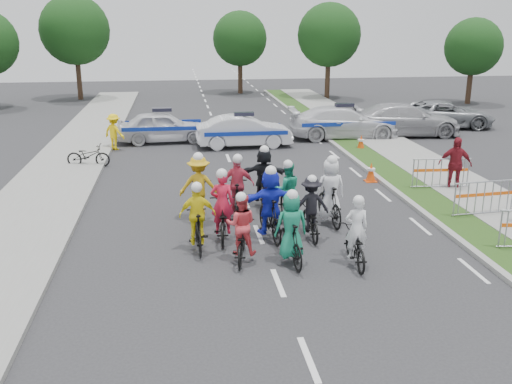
{
  "coord_description": "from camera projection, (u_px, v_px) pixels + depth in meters",
  "views": [
    {
      "loc": [
        -2.07,
        -11.31,
        5.58
      ],
      "look_at": [
        -0.03,
        3.36,
        1.1
      ],
      "focal_mm": 40.0,
      "sensor_mm": 36.0,
      "label": 1
    }
  ],
  "objects": [
    {
      "name": "ground",
      "position": [
        278.0,
        283.0,
        12.61
      ],
      "size": [
        90.0,
        90.0,
        0.0
      ],
      "primitive_type": "plane",
      "color": "#28282B",
      "rests_on": "ground"
    },
    {
      "name": "curb_right",
      "position": [
        409.0,
        202.0,
        18.0
      ],
      "size": [
        0.2,
        60.0,
        0.12
      ],
      "primitive_type": "cube",
      "color": "gray",
      "rests_on": "ground"
    },
    {
      "name": "grass_strip",
      "position": [
        430.0,
        201.0,
        18.1
      ],
      "size": [
        1.2,
        60.0,
        0.11
      ],
      "primitive_type": "cube",
      "color": "#224014",
      "rests_on": "ground"
    },
    {
      "name": "sidewalk_right",
      "position": [
        483.0,
        199.0,
        18.33
      ],
      "size": [
        2.4,
        60.0,
        0.13
      ],
      "primitive_type": "cube",
      "color": "gray",
      "rests_on": "ground"
    },
    {
      "name": "sidewalk_left",
      "position": [
        27.0,
        219.0,
        16.47
      ],
      "size": [
        3.0,
        60.0,
        0.13
      ],
      "primitive_type": "cube",
      "color": "gray",
      "rests_on": "ground"
    },
    {
      "name": "rider_0",
      "position": [
        355.0,
        241.0,
        13.41
      ],
      "size": [
        0.69,
        1.74,
        1.74
      ],
      "rotation": [
        0.0,
        0.0,
        3.09
      ],
      "color": "black",
      "rests_on": "ground"
    },
    {
      "name": "rider_1",
      "position": [
        291.0,
        235.0,
        13.43
      ],
      "size": [
        0.83,
        1.81,
        1.86
      ],
      "rotation": [
        0.0,
        0.0,
        3.25
      ],
      "color": "black",
      "rests_on": "ground"
    },
    {
      "name": "rider_2",
      "position": [
        241.0,
        235.0,
        13.63
      ],
      "size": [
        0.89,
        1.79,
        1.74
      ],
      "rotation": [
        0.0,
        0.0,
        2.96
      ],
      "color": "black",
      "rests_on": "ground"
    },
    {
      "name": "rider_3",
      "position": [
        198.0,
        224.0,
        14.22
      ],
      "size": [
        0.92,
        1.74,
        1.81
      ],
      "rotation": [
        0.0,
        0.0,
        3.18
      ],
      "color": "black",
      "rests_on": "ground"
    },
    {
      "name": "rider_4",
      "position": [
        310.0,
        213.0,
        15.08
      ],
      "size": [
        0.97,
        1.71,
        1.74
      ],
      "rotation": [
        0.0,
        0.0,
        3.14
      ],
      "color": "black",
      "rests_on": "ground"
    },
    {
      "name": "rider_5",
      "position": [
        270.0,
        208.0,
        14.95
      ],
      "size": [
        1.65,
        1.97,
        2.01
      ],
      "rotation": [
        0.0,
        0.0,
        3.27
      ],
      "color": "black",
      "rests_on": "ground"
    },
    {
      "name": "rider_6",
      "position": [
        222.0,
        216.0,
        14.97
      ],
      "size": [
        0.84,
        1.96,
        1.95
      ],
      "rotation": [
        0.0,
        0.0,
        3.05
      ],
      "color": "black",
      "rests_on": "ground"
    },
    {
      "name": "rider_7",
      "position": [
        330.0,
        197.0,
        16.09
      ],
      "size": [
        0.88,
        1.95,
        2.01
      ],
      "rotation": [
        0.0,
        0.0,
        3.22
      ],
      "color": "black",
      "rests_on": "ground"
    },
    {
      "name": "rider_8",
      "position": [
        287.0,
        198.0,
        16.29
      ],
      "size": [
        0.77,
        1.81,
        1.84
      ],
      "rotation": [
        0.0,
        0.0,
        3.15
      ],
      "color": "black",
      "rests_on": "ground"
    },
    {
      "name": "rider_9",
      "position": [
        238.0,
        193.0,
        16.63
      ],
      "size": [
        1.02,
        1.89,
        1.92
      ],
      "rotation": [
        0.0,
        0.0,
        2.99
      ],
      "color": "black",
      "rests_on": "ground"
    },
    {
      "name": "rider_10",
      "position": [
        199.0,
        194.0,
        16.35
      ],
      "size": [
        1.17,
        2.04,
        2.03
      ],
      "rotation": [
        0.0,
        0.0,
        3.07
      ],
      "color": "black",
      "rests_on": "ground"
    },
    {
      "name": "rider_11",
      "position": [
        264.0,
        180.0,
        17.65
      ],
      "size": [
        1.61,
        1.91,
        1.94
      ],
      "rotation": [
        0.0,
        0.0,
        2.94
      ],
      "color": "black",
      "rests_on": "ground"
    },
    {
      "name": "police_car_0",
      "position": [
        163.0,
        127.0,
        26.95
      ],
      "size": [
        4.4,
        1.97,
        1.47
      ],
      "primitive_type": "imported",
      "rotation": [
        0.0,
        0.0,
        1.63
      ],
      "color": "silver",
      "rests_on": "ground"
    },
    {
      "name": "police_car_1",
      "position": [
        244.0,
        131.0,
        25.96
      ],
      "size": [
        4.38,
        1.64,
        1.43
      ],
      "primitive_type": "imported",
      "rotation": [
        0.0,
        0.0,
        1.6
      ],
      "color": "silver",
      "rests_on": "ground"
    },
    {
      "name": "police_car_2",
      "position": [
        344.0,
        122.0,
        27.84
      ],
      "size": [
        5.47,
        2.48,
        1.55
      ],
      "primitive_type": "imported",
      "rotation": [
        0.0,
        0.0,
        1.51
      ],
      "color": "silver",
      "rests_on": "ground"
    },
    {
      "name": "civilian_sedan",
      "position": [
        405.0,
        120.0,
        28.46
      ],
      "size": [
        5.63,
        2.57,
        1.6
      ],
      "primitive_type": "imported",
      "rotation": [
        0.0,
        0.0,
        1.51
      ],
      "color": "#A5A5A9",
      "rests_on": "ground"
    },
    {
      "name": "civilian_suv",
      "position": [
        445.0,
        114.0,
        30.73
      ],
      "size": [
        5.44,
        3.27,
        1.42
      ],
      "primitive_type": "imported",
      "rotation": [
        0.0,
        0.0,
        1.38
      ],
      "color": "gray",
      "rests_on": "ground"
    },
    {
      "name": "spectator_2",
      "position": [
        455.0,
        164.0,
        19.14
      ],
      "size": [
        1.17,
        0.77,
        1.86
      ],
      "primitive_type": "imported",
      "rotation": [
        0.0,
        0.0,
        -0.32
      ],
      "color": "maroon",
      "rests_on": "ground"
    },
    {
      "name": "marshal_hiviz",
      "position": [
        114.0,
        132.0,
        25.34
      ],
      "size": [
        1.19,
        1.1,
        1.61
      ],
      "primitive_type": "imported",
      "rotation": [
        0.0,
        0.0,
        2.51
      ],
      "color": "yellow",
      "rests_on": "ground"
    },
    {
      "name": "barrier_1",
      "position": [
        484.0,
        200.0,
        16.61
      ],
      "size": [
        2.04,
        0.67,
        1.12
      ],
      "primitive_type": null,
      "rotation": [
        0.0,
        0.0,
        0.09
      ],
      "color": "#A5A8AD",
      "rests_on": "ground"
    },
    {
      "name": "barrier_2",
      "position": [
        441.0,
        175.0,
        19.29
      ],
      "size": [
        2.03,
        0.65,
        1.12
      ],
      "primitive_type": null,
      "rotation": [
        0.0,
        0.0,
        -0.08
      ],
      "color": "#A5A8AD",
      "rests_on": "ground"
    },
    {
      "name": "cone_0",
      "position": [
        371.0,
        172.0,
        20.43
      ],
      "size": [
        0.4,
        0.4,
        0.7
      ],
      "color": "#F24C0C",
      "rests_on": "ground"
    },
    {
      "name": "cone_1",
      "position": [
        361.0,
        143.0,
        25.38
      ],
      "size": [
        0.4,
        0.4,
        0.7
      ],
      "color": "#F24C0C",
      "rests_on": "ground"
    },
    {
      "name": "parked_bike",
      "position": [
        88.0,
        156.0,
        22.48
      ],
      "size": [
        1.77,
        0.84,
        0.89
      ],
      "primitive_type": "imported",
      "rotation": [
        0.0,
        0.0,
        1.42
      ],
      "color": "black",
      "rests_on": "ground"
    },
    {
      "name": "tree_1",
      "position": [
        329.0,
        35.0,
        40.92
      ],
      "size": [
        4.55,
        4.55,
        6.82
      ],
      "color": "#382619",
      "rests_on": "ground"
    },
    {
      "name": "tree_2",
      "position": [
        473.0,
        47.0,
        38.53
      ],
      "size": [
        3.85,
        3.85,
        5.77
      ],
      "color": "#382619",
      "rests_on": "ground"
    },
    {
      "name": "tree_3",
      "position": [
        75.0,
        30.0,
        40.34
      ],
      "size": [
        4.9,
        4.9,
        7.35
      ],
      "color": "#382619",
      "rests_on": "ground"
    },
    {
      "name": "tree_4",
      "position": [
        240.0,
        39.0,
        44.02
      ],
      "size": [
        4.2,
        4.2,
        6.3
      ],
      "color": "#382619",
      "rests_on": "ground"
    }
  ]
}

